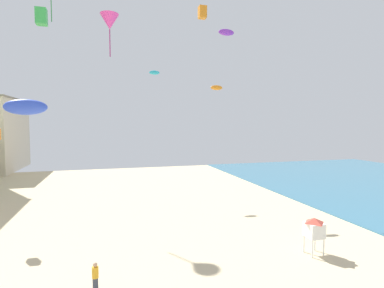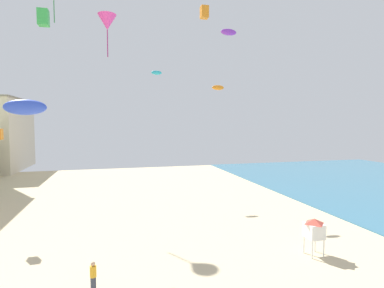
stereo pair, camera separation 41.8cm
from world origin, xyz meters
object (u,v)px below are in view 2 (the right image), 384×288
object	(u,v)px
kite_orange_box	(204,12)
kite_blue_parafoil	(25,107)
kite_cyan_parafoil	(157,73)
kite_purple_parafoil	(229,32)
lifeguard_stand	(314,229)
kite_green_box	(43,18)
kite_magenta_delta	(107,22)
kite_flyer	(93,275)
kite_orange_parafoil	(218,88)

from	to	relation	value
kite_orange_box	kite_blue_parafoil	xyz separation A→B (m)	(-15.77, -16.77, -12.70)
kite_cyan_parafoil	kite_blue_parafoil	world-z (taller)	kite_cyan_parafoil
kite_blue_parafoil	kite_purple_parafoil	xyz separation A→B (m)	(19.67, 18.60, 11.17)
lifeguard_stand	kite_green_box	size ratio (longest dim) A/B	1.84
kite_green_box	kite_purple_parafoil	world-z (taller)	kite_purple_parafoil
lifeguard_stand	kite_magenta_delta	distance (m)	18.21
kite_cyan_parafoil	kite_blue_parafoil	size ratio (longest dim) A/B	0.59
kite_magenta_delta	kite_orange_box	bearing A→B (deg)	60.24
kite_magenta_delta	kite_green_box	xyz separation A→B (m)	(-5.55, 12.95, 4.13)
kite_orange_box	kite_cyan_parafoil	size ratio (longest dim) A/B	1.07
kite_flyer	lifeguard_stand	distance (m)	14.39
kite_flyer	kite_cyan_parafoil	bearing A→B (deg)	80.87
kite_magenta_delta	kite_cyan_parafoil	bearing A→B (deg)	75.81
kite_orange_box	kite_purple_parafoil	world-z (taller)	kite_orange_box
kite_orange_box	kite_purple_parafoil	xyz separation A→B (m)	(3.90, 1.83, -1.53)
kite_flyer	kite_blue_parafoil	bearing A→B (deg)	152.47
kite_flyer	kite_orange_box	distance (m)	31.50
kite_green_box	kite_orange_parafoil	size ratio (longest dim) A/B	1.05
kite_magenta_delta	kite_orange_box	xyz separation A→B (m)	(11.16, 19.52, 8.48)
kite_orange_box	kite_cyan_parafoil	bearing A→B (deg)	152.26
kite_cyan_parafoil	kite_purple_parafoil	size ratio (longest dim) A/B	0.62
kite_magenta_delta	kite_orange_parafoil	world-z (taller)	kite_magenta_delta
kite_orange_parafoil	kite_blue_parafoil	bearing A→B (deg)	-144.56
kite_flyer	kite_magenta_delta	bearing A→B (deg)	-3.73
kite_purple_parafoil	kite_orange_box	bearing A→B (deg)	-154.85
kite_orange_box	kite_green_box	world-z (taller)	kite_orange_box
lifeguard_stand	kite_purple_parafoil	bearing A→B (deg)	84.80
kite_blue_parafoil	kite_orange_parafoil	bearing A→B (deg)	35.44
kite_flyer	kite_orange_box	bearing A→B (deg)	65.38
kite_flyer	kite_magenta_delta	distance (m)	13.26
kite_magenta_delta	kite_orange_parafoil	size ratio (longest dim) A/B	1.62
kite_green_box	kite_blue_parafoil	distance (m)	13.21
kite_cyan_parafoil	kite_orange_parafoil	size ratio (longest dim) A/B	1.02
lifeguard_stand	kite_blue_parafoil	world-z (taller)	kite_blue_parafoil
kite_flyer	kite_orange_box	size ratio (longest dim) A/B	1.14
kite_magenta_delta	kite_orange_parafoil	distance (m)	17.65
kite_magenta_delta	kite_blue_parafoil	xyz separation A→B (m)	(-4.61, 2.75, -4.21)
kite_cyan_parafoil	kite_orange_box	bearing A→B (deg)	-27.74
kite_orange_parafoil	kite_purple_parafoil	bearing A→B (deg)	61.28
lifeguard_stand	kite_purple_parafoil	world-z (taller)	kite_purple_parafoil
kite_flyer	kite_blue_parafoil	xyz separation A→B (m)	(-3.66, 2.56, 9.02)
kite_orange_parafoil	kite_purple_parafoil	world-z (taller)	kite_purple_parafoil
kite_cyan_parafoil	kite_orange_parafoil	bearing A→B (deg)	-58.58
kite_magenta_delta	kite_purple_parafoil	size ratio (longest dim) A/B	0.98
kite_orange_box	lifeguard_stand	bearing A→B (deg)	-83.16
lifeguard_stand	kite_orange_box	xyz separation A→B (m)	(-2.22, 18.47, 20.79)
kite_flyer	lifeguard_stand	bearing A→B (deg)	10.88
lifeguard_stand	kite_cyan_parafoil	distance (m)	26.56
lifeguard_stand	kite_blue_parafoil	bearing A→B (deg)	174.12
lifeguard_stand	kite_cyan_parafoil	size ratio (longest dim) A/B	1.90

